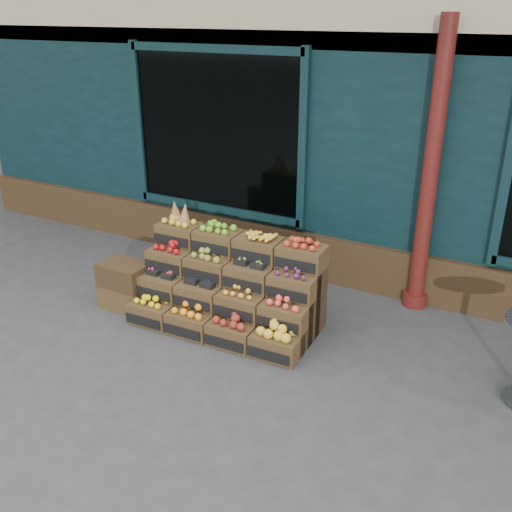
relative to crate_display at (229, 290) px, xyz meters
The scene contains 5 objects.
ground 0.93m from the crate_display, 52.13° to the right, with size 60.00×60.00×0.00m, color #363638.
shop_facade 4.91m from the crate_display, 83.31° to the left, with size 12.00×6.24×4.80m.
crate_display is the anchor object (origin of this frame).
spare_crates 1.27m from the crate_display, 166.64° to the right, with size 0.56×0.39×0.55m.
shopkeeper 2.39m from the crate_display, 110.54° to the left, with size 0.73×0.48×2.01m, color #15491A.
Camera 1 is at (2.43, -4.09, 3.23)m, focal length 40.00 mm.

